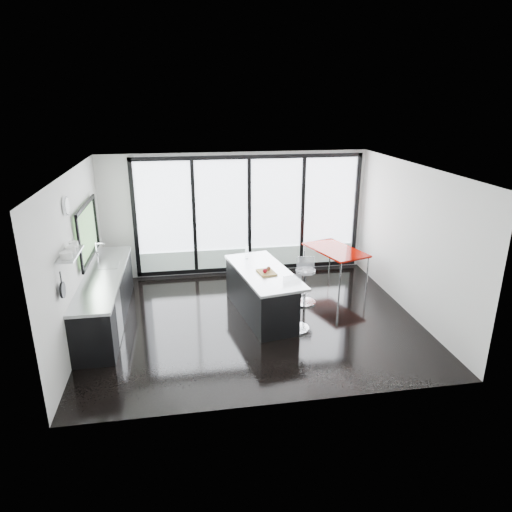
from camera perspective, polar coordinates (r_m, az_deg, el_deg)
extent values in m
cube|color=black|center=(8.61, -0.33, -7.93)|extent=(6.00, 5.00, 0.00)
cube|color=white|center=(7.74, -0.37, 10.82)|extent=(6.00, 5.00, 0.00)
cube|color=silver|center=(10.45, -2.52, 5.22)|extent=(6.00, 0.00, 2.80)
cube|color=white|center=(10.46, -0.86, 5.25)|extent=(5.00, 0.02, 2.50)
cube|color=gray|center=(10.72, -0.80, -0.15)|extent=(5.00, 0.02, 0.44)
cube|color=black|center=(10.31, -7.74, 4.87)|extent=(0.08, 0.04, 2.50)
cube|color=black|center=(10.42, -0.83, 5.20)|extent=(0.08, 0.04, 2.50)
cube|color=black|center=(10.67, 5.85, 5.44)|extent=(0.08, 0.04, 2.50)
cube|color=silver|center=(5.79, 3.57, -6.80)|extent=(6.00, 0.00, 2.80)
cube|color=silver|center=(8.18, -21.59, -0.21)|extent=(0.00, 5.00, 2.80)
cube|color=#639858|center=(8.96, -20.46, 2.91)|extent=(0.02, 1.60, 0.90)
cube|color=#AAADAF|center=(7.25, -22.21, 0.23)|extent=(0.25, 0.80, 0.03)
cylinder|color=white|center=(7.64, -22.68, 5.78)|extent=(0.04, 0.30, 0.30)
cylinder|color=black|center=(7.04, -23.02, -3.93)|extent=(0.03, 0.24, 0.24)
cube|color=silver|center=(9.01, 18.85, 1.87)|extent=(0.00, 5.00, 2.80)
cube|color=black|center=(8.82, -18.26, -5.15)|extent=(0.65, 3.20, 0.87)
cube|color=#AAADAF|center=(8.65, -18.58, -2.37)|extent=(0.69, 3.24, 0.05)
cube|color=#AAADAF|center=(9.11, -18.13, -1.22)|extent=(0.45, 0.48, 0.06)
cylinder|color=silver|center=(9.06, -19.23, 0.18)|extent=(0.02, 0.02, 0.44)
cube|color=#AAADAF|center=(8.11, -16.77, -7.33)|extent=(0.03, 0.60, 0.80)
cube|color=black|center=(8.65, 0.49, -4.75)|extent=(1.08, 2.20, 0.83)
cube|color=#AAADAF|center=(8.50, 0.98, -1.98)|extent=(1.27, 2.29, 0.05)
cube|color=#B18C43|center=(8.36, 1.32, -2.07)|extent=(0.35, 0.43, 0.03)
sphere|color=maroon|center=(8.29, 1.13, -1.86)|extent=(0.10, 0.10, 0.09)
sphere|color=brown|center=(8.41, 1.58, -1.56)|extent=(0.09, 0.09, 0.08)
cylinder|color=silver|center=(9.05, -1.17, 0.43)|extent=(0.08, 0.08, 0.27)
cylinder|color=silver|center=(8.14, 5.06, -6.73)|extent=(0.60, 0.60, 0.76)
cylinder|color=silver|center=(9.16, 6.13, -3.80)|extent=(0.55, 0.55, 0.72)
cube|color=#7A0700|center=(10.29, 9.80, -1.18)|extent=(1.23, 1.63, 0.78)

